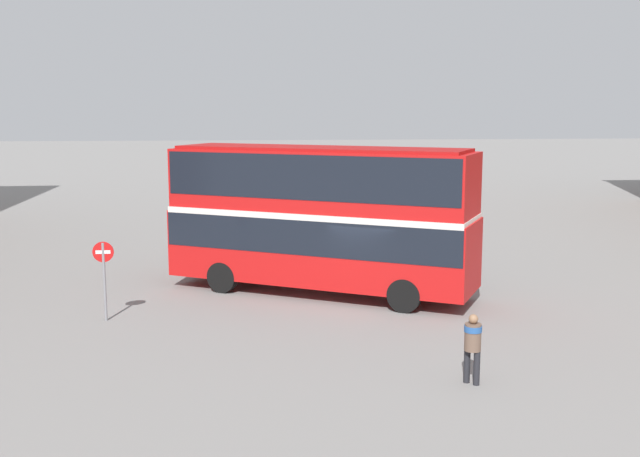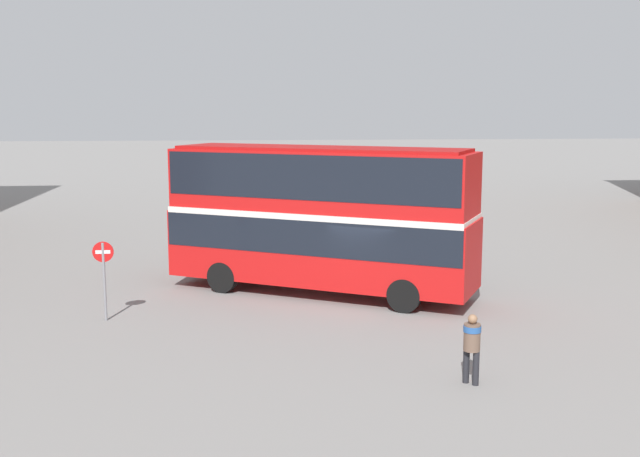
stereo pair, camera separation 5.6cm
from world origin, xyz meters
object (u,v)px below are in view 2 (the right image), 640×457
pedestrian_foreground (472,342)px  parked_car_kerb_near (270,221)px  no_entry_sign (104,268)px  double_decker_bus (320,211)px

pedestrian_foreground → parked_car_kerb_near: bearing=-123.2°
parked_car_kerb_near → no_entry_sign: bearing=77.5°
parked_car_kerb_near → double_decker_bus: bearing=105.5°
pedestrian_foreground → no_entry_sign: bearing=-77.8°
no_entry_sign → double_decker_bus: bearing=21.6°
double_decker_bus → pedestrian_foreground: bearing=-44.8°
double_decker_bus → no_entry_sign: size_ratio=4.36×
no_entry_sign → parked_car_kerb_near: bearing=68.5°
double_decker_bus → parked_car_kerb_near: 10.91m
double_decker_bus → pedestrian_foreground: double_decker_bus is taller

